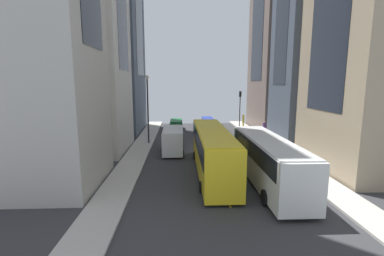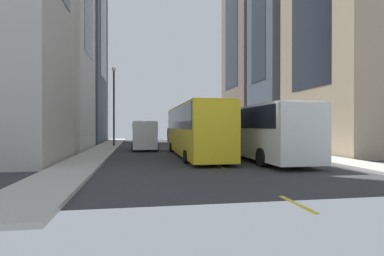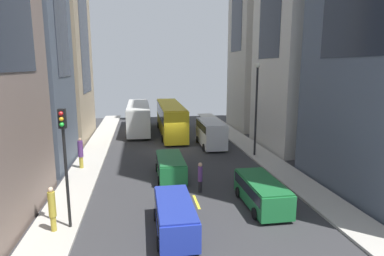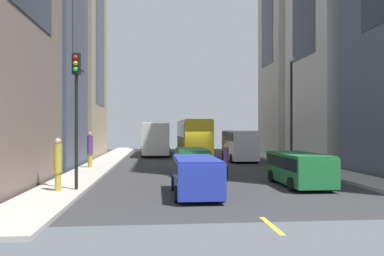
{
  "view_description": "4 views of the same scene",
  "coord_description": "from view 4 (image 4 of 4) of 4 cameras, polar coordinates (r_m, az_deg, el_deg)",
  "views": [
    {
      "loc": [
        2.99,
        28.79,
        7.37
      ],
      "look_at": [
        1.56,
        -3.1,
        2.05
      ],
      "focal_mm": 25.74,
      "sensor_mm": 36.0,
      "label": 1
    },
    {
      "loc": [
        4.29,
        28.9,
        2.14
      ],
      "look_at": [
        -1.35,
        -3.77,
        1.96
      ],
      "focal_mm": 29.15,
      "sensor_mm": 36.0,
      "label": 2
    },
    {
      "loc": [
        -3.1,
        -30.15,
        7.85
      ],
      "look_at": [
        1.57,
        -1.21,
        2.25
      ],
      "focal_mm": 30.15,
      "sensor_mm": 36.0,
      "label": 3
    },
    {
      "loc": [
        -3.21,
        -31.54,
        2.73
      ],
      "look_at": [
        -0.52,
        -2.0,
        2.81
      ],
      "focal_mm": 35.84,
      "sensor_mm": 36.0,
      "label": 4
    }
  ],
  "objects": [
    {
      "name": "ground_plane",
      "position": [
        31.82,
        0.61,
        -5.07
      ],
      "size": [
        41.16,
        41.16,
        0.0
      ],
      "primitive_type": "plane",
      "color": "#333335"
    },
    {
      "name": "pedestrian_waiting_curb",
      "position": [
        26.74,
        -14.94,
        -2.99
      ],
      "size": [
        0.39,
        0.39,
        2.36
      ],
      "rotation": [
        0.0,
        0.0,
        2.41
      ],
      "color": "gold",
      "rests_on": "ground"
    },
    {
      "name": "building_west_2",
      "position": [
        40.15,
        -18.08,
        12.13
      ],
      "size": [
        6.42,
        10.05,
        22.53
      ],
      "color": "tan",
      "rests_on": "ground"
    },
    {
      "name": "lane_stripe_1",
      "position": [
        19.4,
        4.42,
        -8.22
      ],
      "size": [
        0.16,
        2.0,
        0.01
      ],
      "primitive_type": "cube",
      "color": "yellow",
      "rests_on": "ground"
    },
    {
      "name": "pedestrian_walking_far",
      "position": [
        20.8,
        5.08,
        -4.72
      ],
      "size": [
        0.29,
        0.29,
        1.95
      ],
      "rotation": [
        0.0,
        0.0,
        0.14
      ],
      "color": "black",
      "rests_on": "ground"
    },
    {
      "name": "car_green_2",
      "position": [
        19.11,
        15.61,
        -5.56
      ],
      "size": [
        2.0,
        4.72,
        1.56
      ],
      "color": "#1E7238",
      "rests_on": "ground"
    },
    {
      "name": "city_bus_white",
      "position": [
        41.2,
        -5.43,
        -1.15
      ],
      "size": [
        2.8,
        11.94,
        3.35
      ],
      "color": "silver",
      "rests_on": "ground"
    },
    {
      "name": "pedestrian_crossing_mid",
      "position": [
        17.0,
        -19.32,
        -4.92
      ],
      "size": [
        0.34,
        0.34,
        2.19
      ],
      "rotation": [
        0.0,
        0.0,
        2.96
      ],
      "color": "gold",
      "rests_on": "ground"
    },
    {
      "name": "traffic_light_near_corner",
      "position": [
        17.12,
        -16.85,
        4.76
      ],
      "size": [
        0.32,
        0.44,
        5.81
      ],
      "color": "black",
      "rests_on": "ground"
    },
    {
      "name": "lane_stripe_0",
      "position": [
        11.35,
        11.74,
        -14.03
      ],
      "size": [
        0.16,
        2.0,
        0.01
      ],
      "primitive_type": "cube",
      "color": "yellow",
      "rests_on": "ground"
    },
    {
      "name": "car_green_0",
      "position": [
        23.68,
        -0.04,
        -4.59
      ],
      "size": [
        2.01,
        4.61,
        1.51
      ],
      "color": "#1E7238",
      "rests_on": "ground"
    },
    {
      "name": "streetlamp_near",
      "position": [
        29.55,
        14.56,
        4.25
      ],
      "size": [
        0.44,
        0.44,
        8.03
      ],
      "color": "black",
      "rests_on": "ground"
    },
    {
      "name": "delivery_van_white",
      "position": [
        32.7,
        7.06,
        -2.28
      ],
      "size": [
        2.25,
        5.53,
        2.58
      ],
      "color": "white",
      "rests_on": "ground"
    },
    {
      "name": "lane_stripe_5",
      "position": [
        52.71,
        -1.71,
        -3.11
      ],
      "size": [
        0.16,
        2.0,
        0.01
      ],
      "primitive_type": "cube",
      "color": "yellow",
      "rests_on": "ground"
    },
    {
      "name": "car_blue_1",
      "position": [
        15.8,
        0.58,
        -6.71
      ],
      "size": [
        1.89,
        4.56,
        1.56
      ],
      "color": "#2338AD",
      "rests_on": "ground"
    },
    {
      "name": "lane_stripe_2",
      "position": [
        27.66,
        1.49,
        -5.8
      ],
      "size": [
        0.16,
        2.0,
        0.01
      ],
      "primitive_type": "cube",
      "color": "yellow",
      "rests_on": "ground"
    },
    {
      "name": "sidewalk_east",
      "position": [
        33.39,
        13.42,
        -4.7
      ],
      "size": [
        2.33,
        44.0,
        0.15
      ],
      "primitive_type": "cube",
      "color": "#B2ADA3",
      "rests_on": "ground"
    },
    {
      "name": "sidewalk_west",
      "position": [
        31.93,
        -12.8,
        -4.91
      ],
      "size": [
        2.33,
        44.0,
        0.15
      ],
      "primitive_type": "cube",
      "color": "#B2ADA3",
      "rests_on": "ground"
    },
    {
      "name": "lane_stripe_3",
      "position": [
        35.99,
        -0.07,
        -4.49
      ],
      "size": [
        0.16,
        2.0,
        0.01
      ],
      "primitive_type": "cube",
      "color": "yellow",
      "rests_on": "ground"
    },
    {
      "name": "lane_stripe_4",
      "position": [
        44.34,
        -1.04,
        -3.67
      ],
      "size": [
        0.16,
        2.0,
        0.01
      ],
      "primitive_type": "cube",
      "color": "yellow",
      "rests_on": "ground"
    },
    {
      "name": "streetcar_yellow",
      "position": [
        38.78,
        0.08,
        -1.04
      ],
      "size": [
        2.7,
        13.16,
        3.59
      ],
      "color": "yellow",
      "rests_on": "ground"
    }
  ]
}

